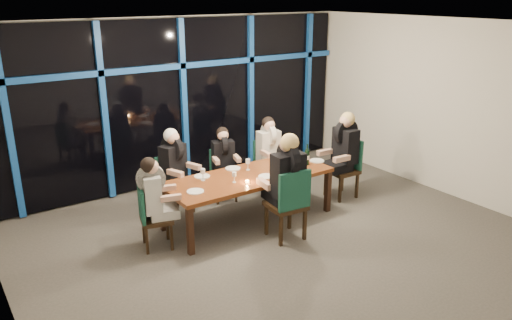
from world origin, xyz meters
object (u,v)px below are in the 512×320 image
object	(u,v)px
chair_far_left	(172,181)
water_pitcher	(302,164)
wine_bottle	(307,157)
chair_far_mid	(223,171)
chair_far_right	(267,163)
diner_far_mid	(224,153)
chair_end_right	(346,165)
dining_table	(249,179)
diner_near_mid	(287,171)
diner_far_left	(175,159)
diner_end_right	(344,143)
diner_end_left	(154,189)
chair_near_mid	(289,201)
chair_end_left	(150,214)
diner_far_right	(270,144)

from	to	relation	value
chair_far_left	water_pitcher	xyz separation A→B (m)	(1.66, -1.22, 0.31)
wine_bottle	water_pitcher	distance (m)	0.27
chair_far_mid	chair_far_right	bearing A→B (deg)	7.65
chair_far_right	diner_far_mid	world-z (taller)	diner_far_mid
chair_far_mid	chair_end_right	size ratio (longest dim) A/B	0.85
dining_table	chair_far_mid	size ratio (longest dim) A/B	3.00
diner_near_mid	water_pitcher	xyz separation A→B (m)	(0.70, 0.50, -0.18)
chair_far_mid	chair_end_right	world-z (taller)	chair_end_right
diner_near_mid	chair_far_right	bearing A→B (deg)	-111.84
diner_far_left	diner_end_right	bearing A→B (deg)	-40.15
diner_end_left	diner_end_right	size ratio (longest dim) A/B	0.88
diner_end_left	diner_near_mid	world-z (taller)	diner_near_mid
chair_far_mid	diner_far_mid	size ratio (longest dim) A/B	1.03
diner_end_right	wine_bottle	world-z (taller)	diner_end_right
chair_near_mid	diner_far_left	bearing A→B (deg)	-56.63
chair_far_right	chair_end_left	size ratio (longest dim) A/B	1.02
diner_far_left	wine_bottle	size ratio (longest dim) A/B	2.73
diner_far_left	diner_far_right	bearing A→B (deg)	-22.49
chair_end_right	wine_bottle	distance (m)	0.94
chair_far_left	diner_far_left	bearing A→B (deg)	-90.00
diner_far_mid	diner_far_right	bearing A→B (deg)	7.30
chair_far_right	water_pitcher	world-z (taller)	water_pitcher
chair_near_mid	chair_end_left	bearing A→B (deg)	-22.17
chair_near_mid	water_pitcher	bearing A→B (deg)	-134.82
chair_end_right	water_pitcher	distance (m)	1.15
chair_near_mid	diner_far_mid	world-z (taller)	diner_far_mid
diner_end_right	water_pitcher	xyz separation A→B (m)	(-1.02, -0.15, -0.13)
diner_far_right	wine_bottle	bearing A→B (deg)	-79.90
chair_end_left	chair_end_right	distance (m)	3.54
chair_end_right	diner_far_right	world-z (taller)	diner_far_right
diner_far_right	diner_near_mid	bearing A→B (deg)	-113.47
chair_far_right	diner_far_mid	distance (m)	0.92
chair_end_right	chair_near_mid	bearing A→B (deg)	-65.29
water_pitcher	chair_near_mid	bearing A→B (deg)	-161.18
diner_far_mid	diner_end_right	world-z (taller)	diner_end_right
chair_end_right	wine_bottle	world-z (taller)	wine_bottle
chair_far_mid	water_pitcher	bearing A→B (deg)	-44.98
chair_far_right	chair_end_right	xyz separation A→B (m)	(0.97, -0.99, 0.05)
chair_end_right	diner_near_mid	distance (m)	1.98
chair_far_mid	wine_bottle	size ratio (longest dim) A/B	2.54
dining_table	diner_far_mid	xyz separation A→B (m)	(0.11, 0.92, 0.15)
diner_end_right	water_pitcher	distance (m)	1.04
diner_end_right	water_pitcher	bearing A→B (deg)	-78.90
dining_table	chair_near_mid	bearing A→B (deg)	-82.37
chair_end_left	chair_end_right	bearing A→B (deg)	-77.37
dining_table	diner_end_left	world-z (taller)	diner_end_left
chair_far_left	chair_far_right	bearing A→B (deg)	-22.38
diner_far_right	chair_far_right	bearing A→B (deg)	90.00
dining_table	water_pitcher	distance (m)	0.89
diner_end_left	water_pitcher	world-z (taller)	diner_end_left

